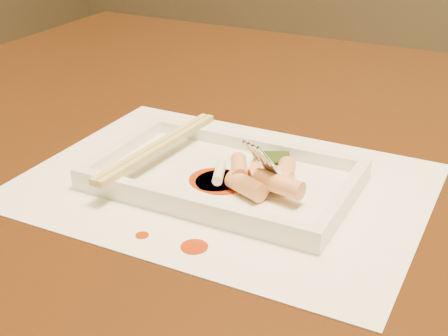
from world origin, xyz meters
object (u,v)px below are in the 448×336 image
at_px(fork, 299,114).
at_px(chopstick_a, 155,146).
at_px(plate_base, 224,180).
at_px(table, 352,220).
at_px(placemat, 224,184).

bearing_deg(fork, chopstick_a, -173.25).
bearing_deg(plate_base, chopstick_a, 180.00).
distance_m(table, fork, 0.23).
distance_m(table, placemat, 0.21).
bearing_deg(plate_base, placemat, 0.00).
distance_m(placemat, chopstick_a, 0.09).
relative_size(placemat, chopstick_a, 2.04).
relative_size(plate_base, chopstick_a, 1.32).
xyz_separation_m(plate_base, fork, (0.07, 0.02, 0.08)).
bearing_deg(placemat, plate_base, 0.00).
xyz_separation_m(chopstick_a, fork, (0.15, 0.02, 0.06)).
bearing_deg(placemat, chopstick_a, 180.00).
distance_m(plate_base, fork, 0.11).
relative_size(table, fork, 10.00).
relative_size(placemat, fork, 2.86).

